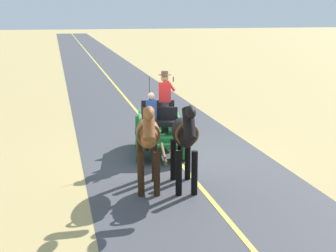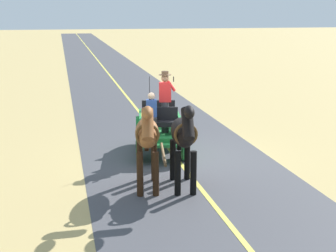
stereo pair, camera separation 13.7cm
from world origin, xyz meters
name	(u,v)px [view 1 (the left image)]	position (x,y,z in m)	size (l,w,h in m)	color
ground_plane	(176,158)	(0.00, 0.00, 0.00)	(200.00, 200.00, 0.00)	tan
road_surface	(176,158)	(0.00, 0.00, 0.00)	(5.40, 160.00, 0.01)	#424247
road_centre_stripe	(176,157)	(0.00, 0.00, 0.01)	(0.12, 160.00, 0.00)	#DBCC4C
horse_drawn_carriage	(159,127)	(0.37, -0.53, 0.82)	(1.76, 4.51, 2.50)	#1E7233
horse_near_side	(184,135)	(0.41, 2.52, 1.32)	(0.74, 2.14, 2.21)	black
horse_off_side	(148,136)	(1.25, 2.39, 1.32)	(0.79, 2.15, 2.21)	brown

